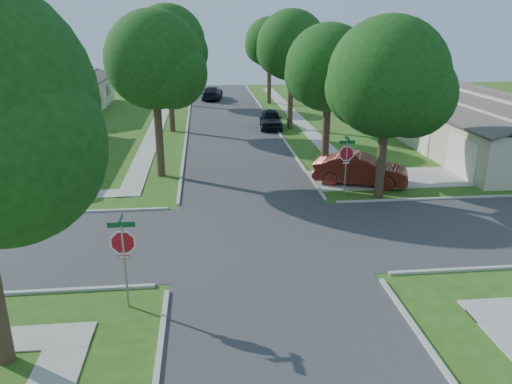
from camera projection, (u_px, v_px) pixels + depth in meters
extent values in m
plane|color=#295417|center=(262.00, 237.00, 20.24)|extent=(100.00, 100.00, 0.00)
cube|color=#333335|center=(262.00, 237.00, 20.24)|extent=(7.00, 100.00, 0.02)
cube|color=#9E9B91|center=(296.00, 117.00, 45.28)|extent=(1.20, 40.00, 0.04)
cube|color=#9E9B91|center=(160.00, 119.00, 44.07)|extent=(1.20, 40.00, 0.04)
cube|color=#9E9B91|center=(389.00, 178.00, 27.69)|extent=(8.80, 3.60, 0.05)
cube|color=gray|center=(125.00, 267.00, 14.92)|extent=(0.06, 0.06, 2.70)
cylinder|color=white|center=(123.00, 243.00, 14.66)|extent=(1.05, 0.02, 1.05)
cylinder|color=red|center=(123.00, 243.00, 14.66)|extent=(0.90, 0.03, 0.90)
cube|color=red|center=(124.00, 257.00, 14.81)|extent=(0.34, 0.03, 0.12)
cube|color=white|center=(124.00, 257.00, 14.81)|extent=(0.30, 0.03, 0.08)
cube|color=#0C5426|center=(121.00, 225.00, 14.47)|extent=(0.80, 0.02, 0.16)
cube|color=#0C5426|center=(121.00, 219.00, 14.41)|extent=(0.02, 0.80, 0.16)
cube|color=gray|center=(346.00, 169.00, 24.69)|extent=(0.06, 0.06, 2.70)
cylinder|color=white|center=(347.00, 154.00, 24.42)|extent=(1.05, 0.02, 1.05)
cylinder|color=red|center=(347.00, 154.00, 24.42)|extent=(0.90, 0.03, 0.90)
cube|color=red|center=(346.00, 163.00, 24.58)|extent=(0.34, 0.03, 0.12)
cube|color=white|center=(346.00, 163.00, 24.58)|extent=(0.30, 0.03, 0.08)
cube|color=#0C5426|center=(347.00, 142.00, 24.24)|extent=(0.80, 0.02, 0.16)
cube|color=#0C5426|center=(347.00, 139.00, 24.18)|extent=(0.02, 0.80, 0.16)
cylinder|color=#38281C|center=(326.00, 138.00, 28.52)|extent=(0.44, 0.44, 3.95)
sphere|color=#123B0E|center=(329.00, 68.00, 27.25)|extent=(4.80, 4.80, 4.80)
sphere|color=#123B0E|center=(346.00, 80.00, 27.07)|extent=(3.46, 3.46, 3.46)
sphere|color=#123B0E|center=(313.00, 76.00, 27.90)|extent=(3.26, 3.26, 3.26)
cylinder|color=#38281C|center=(290.00, 102.00, 39.74)|extent=(0.44, 0.44, 4.30)
sphere|color=#123B0E|center=(292.00, 45.00, 38.32)|extent=(5.40, 5.40, 5.40)
sphere|color=#123B0E|center=(305.00, 55.00, 38.12)|extent=(3.89, 3.89, 3.89)
sphere|color=#123B0E|center=(280.00, 52.00, 39.05)|extent=(3.67, 3.67, 3.67)
cylinder|color=#38281C|center=(269.00, 83.00, 51.98)|extent=(0.44, 0.44, 4.20)
sphere|color=#123B0E|center=(269.00, 42.00, 50.63)|extent=(5.00, 5.00, 5.00)
sphere|color=#123B0E|center=(279.00, 49.00, 50.45)|extent=(3.60, 3.60, 3.60)
sphere|color=#123B0E|center=(261.00, 47.00, 51.31)|extent=(3.40, 3.40, 3.40)
cylinder|color=#38281C|center=(159.00, 139.00, 27.54)|extent=(0.44, 0.44, 4.25)
sphere|color=#123B0E|center=(154.00, 60.00, 26.16)|extent=(5.20, 5.20, 5.20)
sphere|color=#123B0E|center=(172.00, 73.00, 25.97)|extent=(3.74, 3.74, 3.74)
sphere|color=#123B0E|center=(141.00, 69.00, 26.86)|extent=(3.54, 3.54, 3.54)
cylinder|color=#38281C|center=(171.00, 103.00, 38.79)|extent=(0.44, 0.44, 4.44)
sphere|color=#123B0E|center=(168.00, 42.00, 37.31)|extent=(5.60, 5.60, 5.60)
sphere|color=#123B0E|center=(181.00, 52.00, 37.11)|extent=(4.03, 4.03, 4.03)
sphere|color=#123B0E|center=(158.00, 50.00, 38.06)|extent=(3.81, 3.81, 3.81)
cylinder|color=#38281C|center=(178.00, 86.00, 51.10)|extent=(0.44, 0.44, 3.90)
sphere|color=#123B0E|center=(176.00, 47.00, 49.86)|extent=(4.60, 4.60, 4.60)
sphere|color=#123B0E|center=(185.00, 54.00, 49.69)|extent=(3.31, 3.31, 3.31)
sphere|color=#123B0E|center=(170.00, 52.00, 50.48)|extent=(3.13, 3.13, 3.13)
sphere|color=#123B0E|center=(4.00, 147.00, 10.57)|extent=(4.32, 4.32, 4.32)
cylinder|color=#38281C|center=(381.00, 163.00, 24.24)|extent=(0.44, 0.44, 3.54)
sphere|color=#123B0E|center=(388.00, 77.00, 22.90)|extent=(5.60, 5.60, 5.60)
sphere|color=#123B0E|center=(412.00, 94.00, 22.70)|extent=(4.03, 4.03, 4.03)
sphere|color=#123B0E|center=(365.00, 88.00, 23.66)|extent=(3.81, 3.81, 3.81)
cube|color=#BEB396|center=(492.00, 135.00, 31.71)|extent=(8.00, 13.00, 2.80)
cube|color=#47423D|center=(466.00, 104.00, 30.84)|extent=(4.42, 13.60, 1.56)
cube|color=silver|center=(461.00, 158.00, 27.74)|extent=(0.06, 3.20, 2.20)
cube|color=silver|center=(426.00, 141.00, 32.05)|extent=(0.06, 0.90, 2.00)
cube|color=#1E2633|center=(411.00, 124.00, 34.32)|extent=(0.06, 1.80, 1.10)
cube|color=#BEB396|center=(390.00, 95.00, 48.63)|extent=(8.00, 13.00, 2.80)
cube|color=#47423D|center=(412.00, 73.00, 48.15)|extent=(4.42, 13.60, 1.56)
cube|color=#47423D|center=(372.00, 74.00, 47.76)|extent=(4.42, 13.60, 1.56)
cube|color=silver|center=(362.00, 105.00, 44.66)|extent=(0.06, 3.20, 2.20)
cube|color=silver|center=(348.00, 99.00, 48.97)|extent=(0.06, 0.90, 2.00)
cube|color=#1E2633|center=(341.00, 90.00, 51.23)|extent=(0.06, 1.80, 1.10)
cube|color=#47423D|center=(18.00, 101.00, 31.83)|extent=(4.42, 13.60, 1.56)
cube|color=silver|center=(37.00, 151.00, 29.13)|extent=(0.06, 3.20, 2.20)
cube|color=silver|center=(58.00, 136.00, 33.44)|extent=(0.06, 0.90, 2.00)
cube|color=#1E2633|center=(67.00, 120.00, 35.70)|extent=(0.06, 1.80, 1.10)
cube|color=#BEB396|center=(60.00, 96.00, 48.28)|extent=(8.00, 13.00, 2.80)
cube|color=#47423D|center=(79.00, 74.00, 47.81)|extent=(4.42, 13.60, 1.56)
cube|color=#47423D|center=(36.00, 74.00, 47.41)|extent=(4.42, 13.60, 1.56)
cube|color=silver|center=(95.00, 105.00, 45.11)|extent=(0.06, 3.20, 2.20)
cube|color=silver|center=(104.00, 98.00, 49.42)|extent=(0.06, 0.90, 2.00)
cube|color=#1E2633|center=(108.00, 89.00, 51.68)|extent=(0.06, 1.80, 1.10)
imported|color=#5D1C13|center=(360.00, 169.00, 26.53)|extent=(5.22, 3.39, 1.63)
imported|color=black|center=(271.00, 119.00, 40.46)|extent=(2.17, 4.57, 1.51)
imported|color=black|center=(212.00, 93.00, 55.06)|extent=(2.61, 5.16, 1.44)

